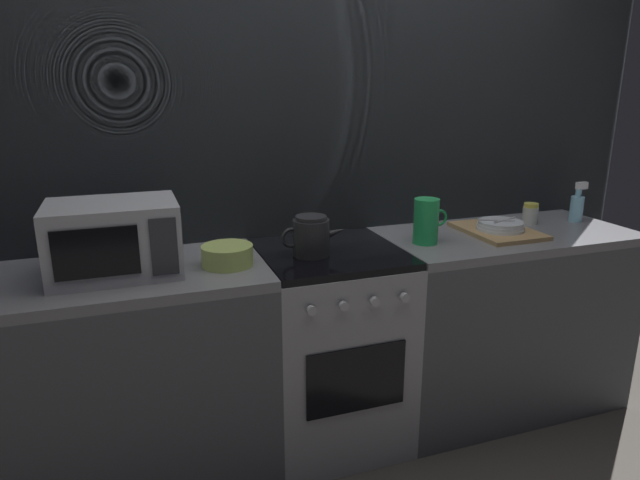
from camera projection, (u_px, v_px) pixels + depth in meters
ground_plane at (329, 433)px, 2.60m from camera, size 8.00×8.00×0.00m
back_wall at (306, 169)px, 2.56m from camera, size 3.60×0.05×2.40m
counter_left at (116, 381)px, 2.19m from camera, size 1.20×0.60×0.90m
stove_unit at (330, 347)px, 2.47m from camera, size 0.60×0.63×0.90m
counter_right at (499, 319)px, 2.76m from camera, size 1.20×0.60×0.90m
microwave at (114, 238)px, 2.03m from camera, size 0.46×0.35×0.27m
kettle at (311, 236)px, 2.26m from camera, size 0.28×0.15×0.17m
mixing_bowl at (227, 255)px, 2.15m from camera, size 0.20×0.20×0.08m
pitcher at (426, 221)px, 2.43m from camera, size 0.16×0.11×0.20m
dish_pile at (499, 228)px, 2.61m from camera, size 0.30×0.40×0.07m
spice_jar at (530, 214)px, 2.78m from camera, size 0.08×0.08×0.10m
spray_bottle at (577, 206)px, 2.81m from camera, size 0.08×0.06×0.20m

